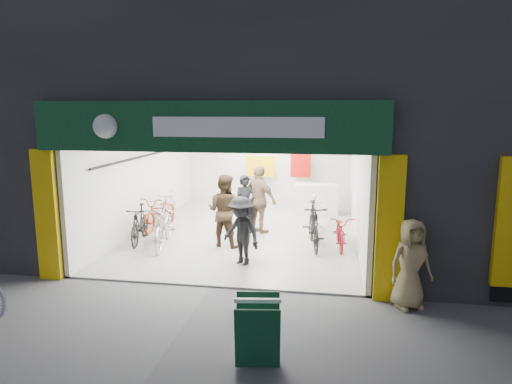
% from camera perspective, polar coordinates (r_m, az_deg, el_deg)
% --- Properties ---
extents(ground, '(60.00, 60.00, 0.00)m').
position_cam_1_polar(ground, '(8.93, -5.83, -11.79)').
color(ground, '#56565B').
rests_on(ground, ground).
extents(building, '(17.00, 10.27, 8.00)m').
position_cam_1_polar(building, '(13.07, 3.72, 14.50)').
color(building, '#232326').
rests_on(building, ground).
extents(bike_left_front, '(1.06, 2.09, 1.05)m').
position_cam_1_polar(bike_left_front, '(11.48, -11.46, -4.18)').
color(bike_left_front, '#B2B2B7').
rests_on(bike_left_front, ground).
extents(bike_left_midfront, '(0.73, 1.69, 0.98)m').
position_cam_1_polar(bike_left_midfront, '(11.89, -14.34, -3.95)').
color(bike_left_midfront, black).
rests_on(bike_left_midfront, ground).
extents(bike_left_midback, '(0.83, 1.90, 0.97)m').
position_cam_1_polar(bike_left_midback, '(13.16, -11.89, -2.51)').
color(bike_left_midback, maroon).
rests_on(bike_left_midback, ground).
extents(bike_left_back, '(0.60, 1.61, 0.95)m').
position_cam_1_polar(bike_left_back, '(13.83, -10.80, -1.90)').
color(bike_left_back, '#B5B5BA').
rests_on(bike_left_back, ground).
extents(bike_right_front, '(0.79, 1.94, 1.13)m').
position_cam_1_polar(bike_right_front, '(11.20, 7.22, -4.19)').
color(bike_right_front, black).
rests_on(bike_right_front, ground).
extents(bike_right_mid, '(0.65, 1.65, 0.85)m').
position_cam_1_polar(bike_right_mid, '(11.33, 10.52, -4.85)').
color(bike_right_mid, maroon).
rests_on(bike_right_mid, ground).
extents(bike_right_back, '(0.57, 1.74, 1.03)m').
position_cam_1_polar(bike_right_back, '(12.49, 7.22, -2.91)').
color(bike_right_back, '#ABAAAF').
rests_on(bike_right_back, ground).
extents(customer_a, '(0.67, 0.51, 1.63)m').
position_cam_1_polar(customer_a, '(12.25, -1.34, -1.65)').
color(customer_a, black).
rests_on(customer_a, ground).
extents(customer_b, '(1.01, 0.86, 1.81)m').
position_cam_1_polar(customer_b, '(11.16, -3.98, -2.38)').
color(customer_b, '#3E2C1C').
rests_on(customer_b, ground).
extents(customer_c, '(1.14, 1.03, 1.53)m').
position_cam_1_polar(customer_c, '(9.81, -1.85, -4.98)').
color(customer_c, black).
rests_on(customer_c, ground).
extents(customer_d, '(1.17, 0.99, 1.88)m').
position_cam_1_polar(customer_d, '(12.26, 0.43, -1.05)').
color(customer_d, '#83644C').
rests_on(customer_d, ground).
extents(pedestrian_near, '(0.89, 0.75, 1.56)m').
position_cam_1_polar(pedestrian_near, '(8.21, 18.76, -8.52)').
color(pedestrian_near, '#978458').
rests_on(pedestrian_near, ground).
extents(sandwich_board, '(0.66, 0.68, 0.91)m').
position_cam_1_polar(sandwich_board, '(6.24, 0.21, -16.90)').
color(sandwich_board, '#0F3F26').
rests_on(sandwich_board, ground).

